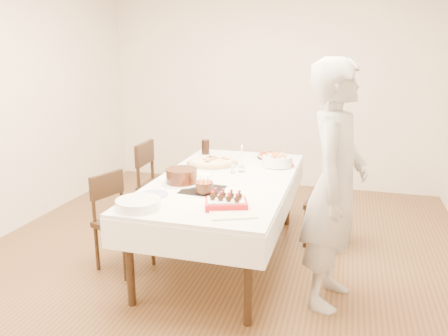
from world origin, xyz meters
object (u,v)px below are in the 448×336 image
(pasta_bowl, at_px, (277,161))
(taper_candle, at_px, (242,158))
(layer_cake, at_px, (182,176))
(cola_glass, at_px, (205,147))
(person, at_px, (335,186))
(chair_left_savory, at_px, (164,186))
(dining_table, at_px, (224,218))
(strawberry_box, at_px, (226,202))
(pizza_pepperoni, at_px, (270,156))
(chair_right_savory, at_px, (327,204))
(chair_left_dessert, at_px, (124,222))
(pizza_white, at_px, (212,162))
(birthday_cake, at_px, (204,183))

(pasta_bowl, relative_size, taper_candle, 1.12)
(layer_cake, bearing_deg, cola_glass, 97.92)
(person, height_order, taper_candle, person)
(chair_left_savory, height_order, person, person)
(dining_table, distance_m, cola_glass, 1.05)
(taper_candle, distance_m, strawberry_box, 0.96)
(chair_left_savory, height_order, pizza_pepperoni, chair_left_savory)
(cola_glass, xyz_separation_m, layer_cake, (0.15, -1.08, -0.01))
(dining_table, relative_size, taper_candle, 8.25)
(chair_right_savory, height_order, cola_glass, cola_glass)
(strawberry_box, bearing_deg, layer_cake, 138.84)
(taper_candle, bearing_deg, person, -39.43)
(dining_table, distance_m, pizza_pepperoni, 0.98)
(chair_left_savory, distance_m, person, 2.03)
(chair_left_savory, xyz_separation_m, pizza_pepperoni, (1.05, 0.37, 0.31))
(chair_left_savory, bearing_deg, dining_table, 147.13)
(taper_candle, height_order, cola_glass, taper_candle)
(strawberry_box, bearing_deg, chair_right_savory, 62.53)
(cola_glass, bearing_deg, person, -42.51)
(taper_candle, bearing_deg, chair_left_savory, 165.64)
(chair_left_dessert, height_order, taper_candle, taper_candle)
(taper_candle, bearing_deg, dining_table, -110.57)
(pizza_white, height_order, layer_cake, layer_cake)
(layer_cake, relative_size, strawberry_box, 1.11)
(dining_table, distance_m, pizza_white, 0.64)
(chair_left_dessert, distance_m, layer_cake, 0.64)
(pizza_pepperoni, bearing_deg, chair_left_savory, -160.38)
(cola_glass, bearing_deg, strawberry_box, -66.61)
(birthday_cake, bearing_deg, chair_right_savory, 47.68)
(pizza_pepperoni, distance_m, cola_glass, 0.70)
(chair_left_savory, relative_size, pasta_bowl, 3.20)
(chair_right_savory, height_order, taper_candle, taper_candle)
(chair_left_savory, bearing_deg, chair_right_savory, -179.05)
(chair_right_savory, height_order, pizza_white, chair_right_savory)
(person, height_order, birthday_cake, person)
(dining_table, distance_m, person, 1.17)
(chair_right_savory, height_order, chair_left_savory, chair_left_savory)
(chair_right_savory, relative_size, strawberry_box, 2.75)
(chair_left_savory, bearing_deg, birthday_cake, 128.08)
(person, distance_m, cola_glass, 1.90)
(taper_candle, xyz_separation_m, strawberry_box, (0.12, -0.95, -0.09))
(chair_right_savory, bearing_deg, person, -79.51)
(pizza_white, relative_size, layer_cake, 1.53)
(chair_right_savory, xyz_separation_m, pasta_bowl, (-0.49, -0.02, 0.39))
(dining_table, relative_size, cola_glass, 13.60)
(taper_candle, xyz_separation_m, cola_glass, (-0.54, 0.58, -0.05))
(taper_candle, bearing_deg, layer_cake, -127.77)
(birthday_cake, bearing_deg, taper_candle, 79.26)
(person, height_order, cola_glass, person)
(pizza_pepperoni, xyz_separation_m, pasta_bowl, (0.12, -0.32, 0.03))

